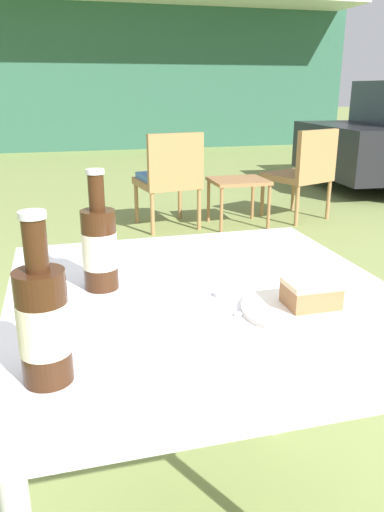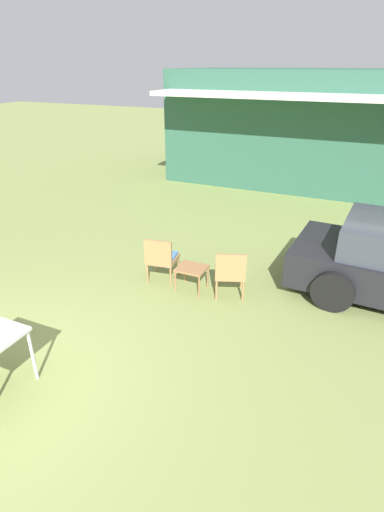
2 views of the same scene
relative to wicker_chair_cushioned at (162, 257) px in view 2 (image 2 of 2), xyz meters
The scene contains 4 objects.
cabin_building 8.21m from the wicker_chair_cushioned, 82.70° to the left, with size 8.24×5.26×3.36m.
wicker_chair_cushioned is the anchor object (origin of this frame).
wicker_chair_plain 1.27m from the wicker_chair_cushioned, ahead, with size 0.63×0.64×0.84m.
garden_side_table 0.62m from the wicker_chair_cushioned, ahead, with size 0.49×0.43×0.42m.
Camera 2 is at (3.68, -2.26, 3.51)m, focal length 28.00 mm.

